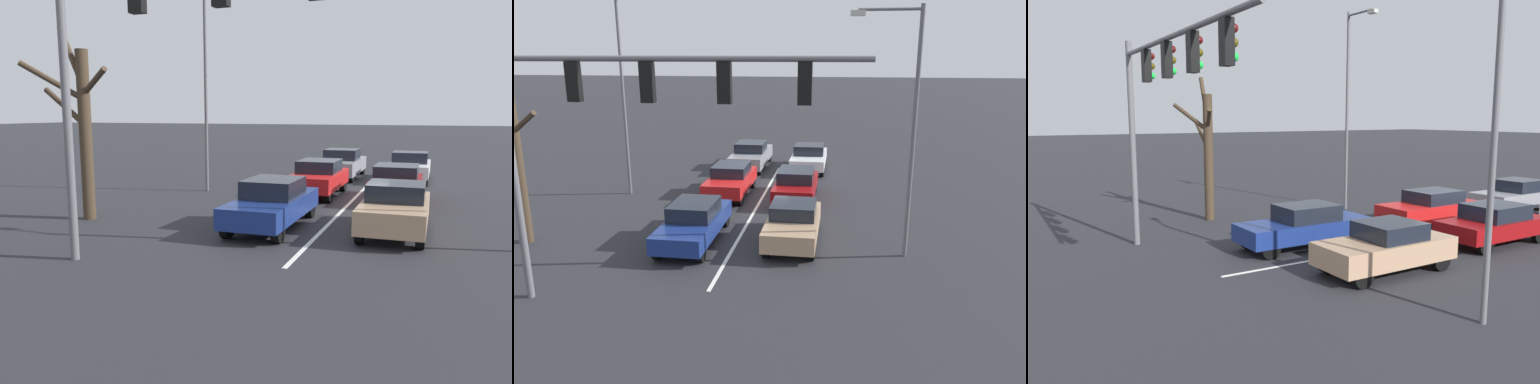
# 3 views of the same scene
# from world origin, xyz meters

# --- Properties ---
(ground_plane) EXTENTS (240.00, 240.00, 0.00)m
(ground_plane) POSITION_xyz_m (0.00, 0.00, 0.00)
(ground_plane) COLOR #28282D
(lane_stripe_left_divider) EXTENTS (0.12, 15.87, 0.01)m
(lane_stripe_left_divider) POSITION_xyz_m (0.00, 1.94, 0.01)
(lane_stripe_left_divider) COLOR silver
(lane_stripe_left_divider) RESTS_ON ground_plane
(car_navy_midlane_front) EXTENTS (1.71, 4.64, 1.45)m
(car_navy_midlane_front) POSITION_xyz_m (1.52, 6.08, 0.74)
(car_navy_midlane_front) COLOR navy
(car_navy_midlane_front) RESTS_ON ground_plane
(car_tan_leftlane_front) EXTENTS (1.77, 4.03, 1.43)m
(car_tan_leftlane_front) POSITION_xyz_m (-1.99, 5.67, 0.73)
(car_tan_leftlane_front) COLOR tan
(car_tan_leftlane_front) RESTS_ON ground_plane
(car_maroon_leftlane_second) EXTENTS (1.80, 4.11, 1.40)m
(car_maroon_leftlane_second) POSITION_xyz_m (-1.58, 0.26, 0.73)
(car_maroon_leftlane_second) COLOR maroon
(car_maroon_leftlane_second) RESTS_ON ground_plane
(car_red_midlane_second) EXTENTS (1.78, 4.29, 1.46)m
(car_red_midlane_second) POSITION_xyz_m (1.55, -0.03, 0.77)
(car_red_midlane_second) COLOR red
(car_red_midlane_second) RESTS_ON ground_plane
(car_white_leftlane_third) EXTENTS (1.88, 4.34, 1.46)m
(car_white_leftlane_third) POSITION_xyz_m (-1.75, -5.87, 0.75)
(car_white_leftlane_third) COLOR silver
(car_white_leftlane_third) RESTS_ON ground_plane
(car_gray_midlane_third) EXTENTS (1.87, 4.76, 1.51)m
(car_gray_midlane_third) POSITION_xyz_m (1.67, -5.99, 0.75)
(car_gray_midlane_third) COLOR gray
(car_gray_midlane_third) RESTS_ON ground_plane
(traffic_signal_gantry) EXTENTS (9.15, 0.37, 6.83)m
(traffic_signal_gantry) POSITION_xyz_m (1.70, 10.85, 5.17)
(traffic_signal_gantry) COLOR slate
(traffic_signal_gantry) RESTS_ON ground_plane
(street_lamp_right_shoulder) EXTENTS (1.92, 0.24, 9.10)m
(street_lamp_right_shoulder) POSITION_xyz_m (6.21, 0.45, 5.18)
(street_lamp_right_shoulder) COLOR slate
(street_lamp_right_shoulder) RESTS_ON ground_plane
(bare_tree_near) EXTENTS (2.89, 1.15, 6.07)m
(bare_tree_near) POSITION_xyz_m (7.52, 7.06, 3.03)
(bare_tree_near) COLOR #423323
(bare_tree_near) RESTS_ON ground_plane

